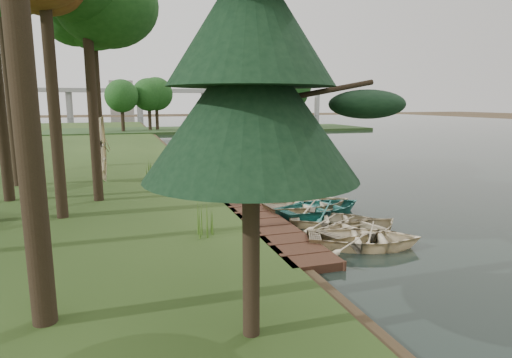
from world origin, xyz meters
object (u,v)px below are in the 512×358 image
object	(u,v)px
rowboat_1	(362,226)
rowboat_2	(332,218)
boardwalk	(240,204)
rowboat_0	(364,236)
stored_rowboat	(104,175)
pine_tree	(251,60)

from	to	relation	value
rowboat_1	rowboat_2	size ratio (longest dim) A/B	1.08
boardwalk	rowboat_0	xyz separation A→B (m)	(2.30, -6.46, 0.27)
rowboat_0	stored_rowboat	xyz separation A→B (m)	(-8.18, 13.11, 0.25)
rowboat_1	pine_tree	world-z (taller)	pine_tree
boardwalk	pine_tree	world-z (taller)	pine_tree
stored_rowboat	pine_tree	distance (m)	18.28
rowboat_1	pine_tree	xyz separation A→B (m)	(-5.64, -5.27, 4.93)
rowboat_0	boardwalk	bearing A→B (deg)	41.75
rowboat_1	rowboat_2	bearing A→B (deg)	-1.80
boardwalk	rowboat_2	xyz separation A→B (m)	(2.44, -4.06, 0.23)
rowboat_0	rowboat_1	bearing A→B (deg)	-6.74
rowboat_0	pine_tree	bearing A→B (deg)	152.18
rowboat_1	stored_rowboat	size ratio (longest dim) A/B	0.98
rowboat_1	rowboat_2	xyz separation A→B (m)	(-0.40, 1.41, -0.03)
rowboat_1	rowboat_0	bearing A→B (deg)	133.36
boardwalk	stored_rowboat	xyz separation A→B (m)	(-5.88, 6.65, 0.52)
rowboat_0	pine_tree	xyz separation A→B (m)	(-5.10, -4.28, 4.92)
rowboat_2	pine_tree	xyz separation A→B (m)	(-5.24, -6.68, 4.96)
stored_rowboat	rowboat_0	bearing A→B (deg)	-143.10
rowboat_0	rowboat_2	distance (m)	2.40
rowboat_2	pine_tree	world-z (taller)	pine_tree
boardwalk	rowboat_2	size ratio (longest dim) A/B	4.96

